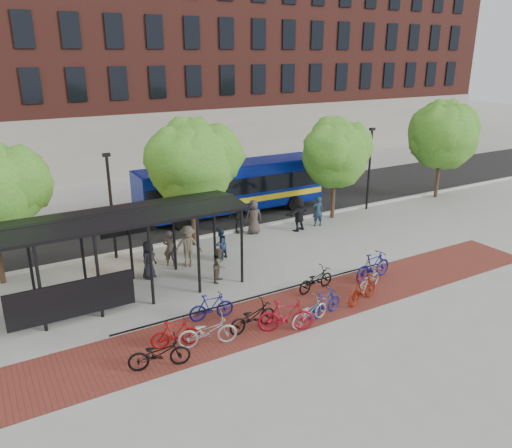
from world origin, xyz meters
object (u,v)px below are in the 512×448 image
bike_7 (325,303)px  pedestrian_3 (188,246)px  lamp_post_right (369,166)px  pedestrian_0 (149,260)px  lamp_post_left (111,204)px  pedestrian_2 (220,244)px  bike_8 (316,280)px  bike_10 (369,280)px  bike_0 (159,353)px  bike_2 (208,331)px  pedestrian_5 (299,214)px  pedestrian_7 (318,211)px  pedestrian_4 (239,216)px  tree_d (444,132)px  bike_1 (175,334)px  bike_3 (211,307)px  pedestrian_8 (220,265)px  bike_5 (286,316)px  bike_4 (252,317)px  bike_6 (309,312)px  bus (232,185)px  tree_b (193,160)px  tree_c (336,151)px  bike_11 (373,266)px  pedestrian_1 (170,248)px  pedestrian_6 (254,217)px  bus_shelter (109,228)px  bike_9 (362,289)px

bike_7 → pedestrian_3: size_ratio=0.87×
lamp_post_right → pedestrian_0: 15.74m
lamp_post_left → pedestrian_2: lamp_post_left is taller
bike_8 → bike_10: size_ratio=1.08×
bike_10 → bike_0: bearing=73.8°
bike_2 → pedestrian_5: (9.30, 8.03, 0.44)m
pedestrian_3 → pedestrian_7: pedestrian_3 is taller
pedestrian_5 → pedestrian_4: bearing=-40.8°
tree_d → bike_2: size_ratio=3.23×
bike_1 → pedestrian_0: 5.81m
lamp_post_right → pedestrian_0: (-15.33, -3.03, -1.88)m
bike_3 → pedestrian_8: (1.71, 2.79, 0.25)m
pedestrian_4 → bike_5: bearing=-101.5°
bike_4 → bike_5: bearing=-130.4°
bike_6 → bike_8: bike_8 is taller
bike_5 → pedestrian_0: (-2.76, 6.73, 0.25)m
lamp_post_left → bike_4: bearing=-74.9°
bus → bike_7: bearing=-101.3°
pedestrian_3 → bike_6: bearing=-64.1°
pedestrian_4 → pedestrian_8: pedestrian_4 is taller
pedestrian_5 → pedestrian_7: 1.38m
pedestrian_7 → pedestrian_8: (-8.09, -3.79, -0.11)m
tree_b → pedestrian_3: bearing=-120.3°
bike_6 → tree_c: bearing=-54.3°
lamp_post_right → bike_3: (-14.51, -7.67, -2.23)m
bike_6 → pedestrian_2: 7.07m
bike_2 → bike_7: 4.68m
bike_1 → bike_6: (4.82, -1.01, -0.02)m
bike_1 → pedestrian_4: 11.50m
lamp_post_right → pedestrian_4: lamp_post_right is taller
lamp_post_right → bike_11: size_ratio=2.49×
tree_b → bike_11: 10.03m
bike_11 → pedestrian_8: 6.69m
tree_d → lamp_post_right: tree_d is taller
bike_7 → pedestrian_7: pedestrian_7 is taller
bike_5 → bike_6: (1.04, 0.00, -0.13)m
pedestrian_0 → pedestrian_2: size_ratio=1.12×
bike_8 → pedestrian_1: bearing=29.7°
pedestrian_2 → pedestrian_6: bearing=-171.3°
tree_b → pedestrian_4: bearing=9.2°
bike_6 → pedestrian_1: 7.92m
lamp_post_right → bike_10: bearing=-131.5°
bike_5 → bus: bearing=4.6°
bus_shelter → pedestrian_5: bus_shelter is taller
bike_9 → pedestrian_1: bearing=21.4°
bike_10 → bike_7: bearing=83.9°
bus_shelter → bike_11: (10.24, -3.97, -2.38)m
bike_5 → bike_11: (5.68, 1.71, 0.01)m
bike_7 → bike_9: bearing=-96.5°
bike_8 → pedestrian_8: bearing=38.7°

